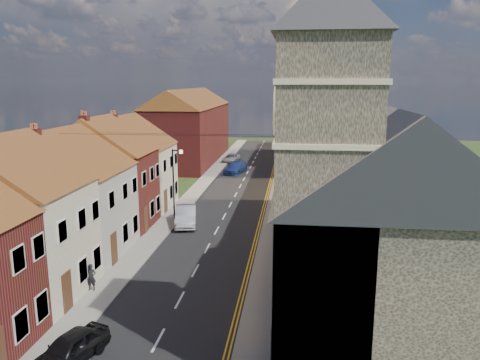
% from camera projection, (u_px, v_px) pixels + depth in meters
% --- Properties ---
extents(road, '(7.00, 90.00, 0.02)m').
position_uv_depth(road, '(236.00, 195.00, 48.39)').
color(road, black).
rests_on(road, ground).
extents(pavement_left, '(1.80, 90.00, 0.12)m').
position_uv_depth(pavement_left, '(194.00, 193.00, 48.89)').
color(pavement_left, gray).
rests_on(pavement_left, ground).
extents(pavement_right, '(1.80, 90.00, 0.12)m').
position_uv_depth(pavement_right, '(278.00, 195.00, 47.88)').
color(pavement_right, gray).
rests_on(pavement_right, ground).
extents(church, '(11.25, 14.25, 15.20)m').
position_uv_depth(church, '(373.00, 214.00, 20.19)').
color(church, '#342D24').
rests_on(church, ground).
extents(cottage_r_tudor, '(8.30, 5.20, 9.00)m').
position_uv_depth(cottage_r_tudor, '(346.00, 195.00, 29.60)').
color(cottage_r_tudor, beige).
rests_on(cottage_r_tudor, ground).
extents(cottage_r_white_near, '(8.30, 6.00, 9.00)m').
position_uv_depth(cottage_r_white_near, '(339.00, 178.00, 34.84)').
color(cottage_r_white_near, '#B7B4AD').
rests_on(cottage_r_white_near, ground).
extents(cottage_r_cream_mid, '(8.30, 5.20, 9.00)m').
position_uv_depth(cottage_r_cream_mid, '(334.00, 165.00, 40.09)').
color(cottage_r_cream_mid, beige).
rests_on(cottage_r_cream_mid, ground).
extents(cottage_r_pink, '(8.30, 6.00, 9.00)m').
position_uv_depth(cottage_r_pink, '(329.00, 155.00, 45.34)').
color(cottage_r_pink, beige).
rests_on(cottage_r_pink, ground).
extents(cottage_r_white_far, '(8.30, 5.20, 9.00)m').
position_uv_depth(cottage_r_white_far, '(326.00, 148.00, 50.58)').
color(cottage_r_white_far, '#B7B4AD').
rests_on(cottage_r_white_far, ground).
extents(cottage_r_cream_far, '(8.30, 6.00, 9.00)m').
position_uv_depth(cottage_r_cream_far, '(323.00, 141.00, 55.83)').
color(cottage_r_cream_far, '#B7B4AD').
rests_on(cottage_r_cream_far, ground).
extents(cottage_l_cream, '(8.30, 6.30, 9.10)m').
position_uv_depth(cottage_l_cream, '(4.00, 216.00, 24.76)').
color(cottage_l_cream, beige).
rests_on(cottage_l_cream, ground).
extents(cottage_l_white, '(8.30, 6.90, 8.80)m').
position_uv_depth(cottage_l_white, '(63.00, 191.00, 31.01)').
color(cottage_l_white, '#B7B4AD').
rests_on(cottage_l_white, ground).
extents(cottage_l_brick_mid, '(8.30, 5.70, 9.10)m').
position_uv_depth(cottage_l_brick_mid, '(100.00, 172.00, 36.91)').
color(cottage_l_brick_mid, maroon).
rests_on(cottage_l_brick_mid, ground).
extents(cottage_l_pink, '(8.30, 6.30, 8.80)m').
position_uv_depth(cottage_l_pink, '(126.00, 161.00, 42.58)').
color(cottage_l_pink, beige).
rests_on(cottage_l_pink, ground).
extents(block_right_far, '(8.30, 24.20, 10.50)m').
position_uv_depth(block_right_far, '(317.00, 123.00, 70.53)').
color(block_right_far, beige).
rests_on(block_right_far, ground).
extents(block_left_far, '(8.30, 24.20, 10.50)m').
position_uv_depth(block_left_far, '(189.00, 125.00, 67.80)').
color(block_left_far, maroon).
rests_on(block_left_far, ground).
extents(lamppost, '(0.88, 0.15, 6.00)m').
position_uv_depth(lamppost, '(174.00, 180.00, 38.38)').
color(lamppost, black).
rests_on(lamppost, pavement_left).
extents(car_near, '(2.65, 4.01, 1.27)m').
position_uv_depth(car_near, '(70.00, 349.00, 19.40)').
color(car_near, black).
rests_on(car_near, ground).
extents(car_mid, '(2.49, 4.87, 1.53)m').
position_uv_depth(car_mid, '(186.00, 216.00, 38.13)').
color(car_mid, silver).
rests_on(car_mid, ground).
extents(car_far, '(2.98, 5.16, 1.41)m').
position_uv_depth(car_far, '(236.00, 168.00, 59.80)').
color(car_far, navy).
rests_on(car_far, ground).
extents(car_distant, '(2.40, 4.39, 1.17)m').
position_uv_depth(car_distant, '(231.00, 158.00, 68.08)').
color(car_distant, '#B0B3B8').
rests_on(car_distant, ground).
extents(pedestrian_left, '(0.59, 0.43, 1.51)m').
position_uv_depth(pedestrian_left, '(91.00, 277.00, 25.89)').
color(pedestrian_left, black).
rests_on(pedestrian_left, pavement_left).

